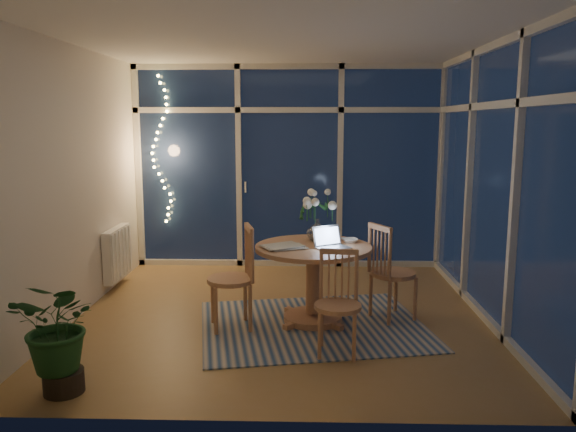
# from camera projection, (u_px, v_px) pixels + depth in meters

# --- Properties ---
(floor) EXTENTS (4.00, 4.00, 0.00)m
(floor) POSITION_uv_depth(u_px,v_px,m) (284.00, 315.00, 5.52)
(floor) COLOR olive
(floor) RESTS_ON ground
(ceiling) EXTENTS (4.00, 4.00, 0.00)m
(ceiling) POSITION_uv_depth(u_px,v_px,m) (284.00, 41.00, 5.10)
(ceiling) COLOR silver
(ceiling) RESTS_ON wall_back
(wall_back) EXTENTS (4.00, 0.04, 2.60)m
(wall_back) POSITION_uv_depth(u_px,v_px,m) (289.00, 167.00, 7.28)
(wall_back) COLOR silver
(wall_back) RESTS_ON floor
(wall_front) EXTENTS (4.00, 0.04, 2.60)m
(wall_front) POSITION_uv_depth(u_px,v_px,m) (272.00, 220.00, 3.34)
(wall_front) COLOR silver
(wall_front) RESTS_ON floor
(wall_left) EXTENTS (0.04, 4.00, 2.60)m
(wall_left) POSITION_uv_depth(u_px,v_px,m) (75.00, 183.00, 5.37)
(wall_left) COLOR silver
(wall_left) RESTS_ON floor
(wall_right) EXTENTS (0.04, 4.00, 2.60)m
(wall_right) POSITION_uv_depth(u_px,v_px,m) (497.00, 184.00, 5.25)
(wall_right) COLOR silver
(wall_right) RESTS_ON floor
(window_wall_back) EXTENTS (4.00, 0.10, 2.60)m
(window_wall_back) POSITION_uv_depth(u_px,v_px,m) (289.00, 167.00, 7.24)
(window_wall_back) COLOR silver
(window_wall_back) RESTS_ON floor
(window_wall_right) EXTENTS (0.10, 4.00, 2.60)m
(window_wall_right) POSITION_uv_depth(u_px,v_px,m) (493.00, 184.00, 5.25)
(window_wall_right) COLOR silver
(window_wall_right) RESTS_ON floor
(radiator) EXTENTS (0.10, 0.70, 0.58)m
(radiator) POSITION_uv_depth(u_px,v_px,m) (117.00, 253.00, 6.40)
(radiator) COLOR white
(radiator) RESTS_ON wall_left
(fairy_lights) EXTENTS (0.24, 0.10, 1.85)m
(fairy_lights) POSITION_uv_depth(u_px,v_px,m) (161.00, 150.00, 7.17)
(fairy_lights) COLOR #FDD765
(fairy_lights) RESTS_ON window_wall_back
(garden_patio) EXTENTS (12.00, 6.00, 0.10)m
(garden_patio) POSITION_uv_depth(u_px,v_px,m) (321.00, 227.00, 10.45)
(garden_patio) COLOR black
(garden_patio) RESTS_ON ground
(garden_fence) EXTENTS (11.00, 0.08, 1.80)m
(garden_fence) POSITION_uv_depth(u_px,v_px,m) (294.00, 174.00, 10.80)
(garden_fence) COLOR #3D2916
(garden_fence) RESTS_ON ground
(neighbour_roof) EXTENTS (7.00, 3.00, 2.20)m
(neighbour_roof) POSITION_uv_depth(u_px,v_px,m) (309.00, 109.00, 13.53)
(neighbour_roof) COLOR #34373E
(neighbour_roof) RESTS_ON ground
(garden_shrubs) EXTENTS (0.90, 0.90, 0.90)m
(garden_shrubs) POSITION_uv_depth(u_px,v_px,m) (241.00, 214.00, 8.83)
(garden_shrubs) COLOR black
(garden_shrubs) RESTS_ON ground
(rug) EXTENTS (2.31, 1.98, 0.01)m
(rug) POSITION_uv_depth(u_px,v_px,m) (313.00, 325.00, 5.23)
(rug) COLOR #B9AA96
(rug) RESTS_ON floor
(dining_table) EXTENTS (1.27, 1.27, 0.74)m
(dining_table) POSITION_uv_depth(u_px,v_px,m) (313.00, 284.00, 5.27)
(dining_table) COLOR #AF704F
(dining_table) RESTS_ON floor
(chair_left) EXTENTS (0.55, 0.55, 0.97)m
(chair_left) POSITION_uv_depth(u_px,v_px,m) (231.00, 277.00, 5.09)
(chair_left) COLOR #AF704F
(chair_left) RESTS_ON floor
(chair_right) EXTENTS (0.60, 0.60, 0.95)m
(chair_right) POSITION_uv_depth(u_px,v_px,m) (394.00, 271.00, 5.33)
(chair_right) COLOR #AF704F
(chair_right) RESTS_ON floor
(chair_front) EXTENTS (0.43, 0.43, 0.86)m
(chair_front) POSITION_uv_depth(u_px,v_px,m) (338.00, 304.00, 4.51)
(chair_front) COLOR #AF704F
(chair_front) RESTS_ON floor
(laptop) EXTENTS (0.38, 0.37, 0.21)m
(laptop) POSITION_uv_depth(u_px,v_px,m) (333.00, 237.00, 5.07)
(laptop) COLOR silver
(laptop) RESTS_ON dining_table
(flower_vase) EXTENTS (0.24, 0.24, 0.21)m
(flower_vase) POSITION_uv_depth(u_px,v_px,m) (317.00, 230.00, 5.41)
(flower_vase) COLOR silver
(flower_vase) RESTS_ON dining_table
(bowl) EXTENTS (0.18, 0.18, 0.04)m
(bowl) POSITION_uv_depth(u_px,v_px,m) (350.00, 240.00, 5.35)
(bowl) COLOR silver
(bowl) RESTS_ON dining_table
(newspapers) EXTENTS (0.40, 0.36, 0.02)m
(newspapers) POSITION_uv_depth(u_px,v_px,m) (283.00, 246.00, 5.15)
(newspapers) COLOR beige
(newspapers) RESTS_ON dining_table
(phone) EXTENTS (0.11, 0.06, 0.01)m
(phone) POSITION_uv_depth(u_px,v_px,m) (324.00, 246.00, 5.17)
(phone) COLOR black
(phone) RESTS_ON dining_table
(potted_plant) EXTENTS (0.61, 0.55, 0.76)m
(potted_plant) POSITION_uv_depth(u_px,v_px,m) (61.00, 341.00, 3.88)
(potted_plant) COLOR #1A491F
(potted_plant) RESTS_ON floor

